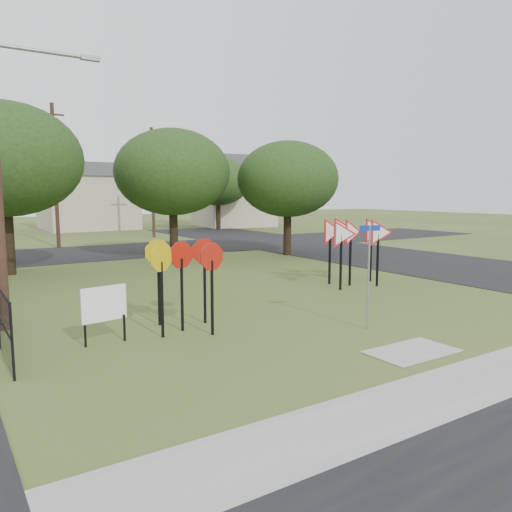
% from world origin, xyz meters
% --- Properties ---
extents(ground, '(140.00, 140.00, 0.00)m').
position_xyz_m(ground, '(0.00, 0.00, 0.00)').
color(ground, '#3C511E').
extents(sidewalk, '(30.00, 1.60, 0.02)m').
position_xyz_m(sidewalk, '(0.00, -4.20, 0.01)').
color(sidewalk, gray).
rests_on(sidewalk, ground).
extents(street_right, '(8.00, 50.00, 0.02)m').
position_xyz_m(street_right, '(12.00, 10.00, 0.01)').
color(street_right, black).
rests_on(street_right, ground).
extents(street_far, '(60.00, 8.00, 0.02)m').
position_xyz_m(street_far, '(0.00, 20.00, 0.01)').
color(street_far, black).
rests_on(street_far, ground).
extents(curb_pad, '(2.00, 1.20, 0.02)m').
position_xyz_m(curb_pad, '(0.00, -2.40, 0.01)').
color(curb_pad, gray).
rests_on(curb_pad, ground).
extents(street_name_sign, '(0.53, 0.21, 2.68)m').
position_xyz_m(street_name_sign, '(0.52, -0.52, 1.55)').
color(street_name_sign, gray).
rests_on(street_name_sign, ground).
extents(stop_sign_cluster, '(2.17, 1.81, 2.30)m').
position_xyz_m(stop_sign_cluster, '(-3.45, 1.96, 1.72)').
color(stop_sign_cluster, black).
rests_on(stop_sign_cluster, ground).
extents(yield_sign_cluster, '(3.29, 2.19, 2.59)m').
position_xyz_m(yield_sign_cluster, '(4.60, 4.31, 1.90)').
color(yield_sign_cluster, black).
rests_on(yield_sign_cluster, ground).
extents(info_board, '(1.08, 0.20, 1.36)m').
position_xyz_m(info_board, '(-5.50, 1.88, 0.91)').
color(info_board, black).
rests_on(info_board, ground).
extents(far_pole_a, '(1.40, 0.24, 9.00)m').
position_xyz_m(far_pole_a, '(-2.00, 24.00, 4.60)').
color(far_pole_a, '#41291E').
rests_on(far_pole_a, ground).
extents(far_pole_b, '(1.40, 0.24, 8.50)m').
position_xyz_m(far_pole_b, '(6.00, 28.00, 4.35)').
color(far_pole_b, '#41291E').
rests_on(far_pole_b, ground).
extents(house_mid, '(8.40, 8.40, 6.20)m').
position_xyz_m(house_mid, '(4.00, 40.00, 3.15)').
color(house_mid, '#C0B49B').
rests_on(house_mid, ground).
extents(house_right, '(8.30, 8.30, 7.20)m').
position_xyz_m(house_right, '(18.00, 36.00, 3.65)').
color(house_right, '#C0B49B').
rests_on(house_right, ground).
extents(tree_near_left, '(6.40, 6.40, 7.27)m').
position_xyz_m(tree_near_left, '(-6.00, 14.00, 4.86)').
color(tree_near_left, black).
rests_on(tree_near_left, ground).
extents(tree_near_mid, '(6.00, 6.00, 6.80)m').
position_xyz_m(tree_near_mid, '(2.00, 15.00, 4.54)').
color(tree_near_mid, black).
rests_on(tree_near_mid, ground).
extents(tree_near_right, '(5.60, 5.60, 6.33)m').
position_xyz_m(tree_near_right, '(8.00, 13.00, 4.22)').
color(tree_near_right, black).
rests_on(tree_near_right, ground).
extents(tree_far_right, '(6.00, 6.00, 6.80)m').
position_xyz_m(tree_far_right, '(14.00, 32.00, 4.54)').
color(tree_far_right, black).
rests_on(tree_far_right, ground).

